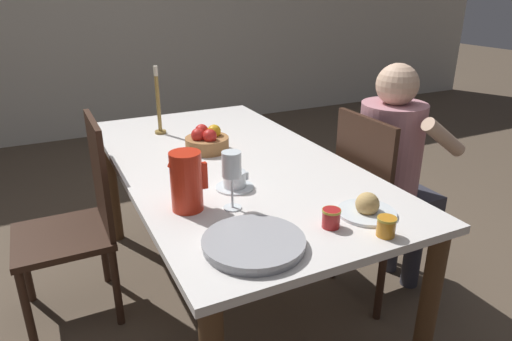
{
  "coord_description": "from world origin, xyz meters",
  "views": [
    {
      "loc": [
        -0.74,
        -1.78,
        1.48
      ],
      "look_at": [
        0.0,
        -0.27,
        0.79
      ],
      "focal_mm": 32.0,
      "sensor_mm": 36.0,
      "label": 1
    }
  ],
  "objects_px": {
    "chair_opposite": "(78,219)",
    "wine_glass_water": "(232,167)",
    "fruit_bowl": "(207,141)",
    "teacup_near_person": "(235,181)",
    "chair_person_side": "(378,206)",
    "red_pitcher": "(186,181)",
    "serving_tray": "(254,243)",
    "jam_jar_red": "(331,217)",
    "candlestick_tall": "(159,107)",
    "jam_jar_amber": "(386,226)",
    "bread_plate": "(367,208)",
    "person_seated": "(394,164)"
  },
  "relations": [
    {
      "from": "teacup_near_person",
      "to": "bread_plate",
      "type": "xyz_separation_m",
      "value": [
        0.32,
        -0.4,
        -0.01
      ]
    },
    {
      "from": "chair_opposite",
      "to": "candlestick_tall",
      "type": "distance_m",
      "value": 0.7
    },
    {
      "from": "jam_jar_amber",
      "to": "serving_tray",
      "type": "bearing_deg",
      "value": 163.56
    },
    {
      "from": "person_seated",
      "to": "teacup_near_person",
      "type": "height_order",
      "value": "person_seated"
    },
    {
      "from": "serving_tray",
      "to": "candlestick_tall",
      "type": "height_order",
      "value": "candlestick_tall"
    },
    {
      "from": "red_pitcher",
      "to": "candlestick_tall",
      "type": "height_order",
      "value": "candlestick_tall"
    },
    {
      "from": "serving_tray",
      "to": "jam_jar_amber",
      "type": "bearing_deg",
      "value": -16.44
    },
    {
      "from": "teacup_near_person",
      "to": "jam_jar_red",
      "type": "bearing_deg",
      "value": -69.53
    },
    {
      "from": "chair_person_side",
      "to": "teacup_near_person",
      "type": "xyz_separation_m",
      "value": [
        -0.76,
        -0.02,
        0.28
      ]
    },
    {
      "from": "chair_person_side",
      "to": "jam_jar_red",
      "type": "height_order",
      "value": "chair_person_side"
    },
    {
      "from": "jam_jar_amber",
      "to": "fruit_bowl",
      "type": "bearing_deg",
      "value": 102.61
    },
    {
      "from": "person_seated",
      "to": "chair_person_side",
      "type": "bearing_deg",
      "value": -73.63
    },
    {
      "from": "jam_jar_red",
      "to": "candlestick_tall",
      "type": "distance_m",
      "value": 1.27
    },
    {
      "from": "serving_tray",
      "to": "teacup_near_person",
      "type": "bearing_deg",
      "value": 73.78
    },
    {
      "from": "jam_jar_amber",
      "to": "candlestick_tall",
      "type": "bearing_deg",
      "value": 104.39
    },
    {
      "from": "chair_opposite",
      "to": "wine_glass_water",
      "type": "relative_size",
      "value": 4.45
    },
    {
      "from": "chair_opposite",
      "to": "teacup_near_person",
      "type": "distance_m",
      "value": 0.81
    },
    {
      "from": "red_pitcher",
      "to": "wine_glass_water",
      "type": "xyz_separation_m",
      "value": [
        0.14,
        -0.06,
        0.05
      ]
    },
    {
      "from": "serving_tray",
      "to": "fruit_bowl",
      "type": "height_order",
      "value": "fruit_bowl"
    },
    {
      "from": "chair_person_side",
      "to": "wine_glass_water",
      "type": "bearing_deg",
      "value": -78.29
    },
    {
      "from": "chair_person_side",
      "to": "person_seated",
      "type": "distance_m",
      "value": 0.22
    },
    {
      "from": "serving_tray",
      "to": "bread_plate",
      "type": "relative_size",
      "value": 1.55
    },
    {
      "from": "jam_jar_red",
      "to": "fruit_bowl",
      "type": "distance_m",
      "value": 0.89
    },
    {
      "from": "chair_opposite",
      "to": "wine_glass_water",
      "type": "xyz_separation_m",
      "value": [
        0.48,
        -0.67,
        0.41
      ]
    },
    {
      "from": "wine_glass_water",
      "to": "serving_tray",
      "type": "xyz_separation_m",
      "value": [
        -0.05,
        -0.27,
        -0.14
      ]
    },
    {
      "from": "chair_opposite",
      "to": "jam_jar_amber",
      "type": "bearing_deg",
      "value": -141.69
    },
    {
      "from": "person_seated",
      "to": "wine_glass_water",
      "type": "bearing_deg",
      "value": -77.81
    },
    {
      "from": "person_seated",
      "to": "chair_opposite",
      "type": "bearing_deg",
      "value": -108.57
    },
    {
      "from": "serving_tray",
      "to": "fruit_bowl",
      "type": "relative_size",
      "value": 1.52
    },
    {
      "from": "chair_opposite",
      "to": "teacup_near_person",
      "type": "relative_size",
      "value": 6.32
    },
    {
      "from": "red_pitcher",
      "to": "chair_person_side",
      "type": "bearing_deg",
      "value": 6.38
    },
    {
      "from": "teacup_near_person",
      "to": "fruit_bowl",
      "type": "relative_size",
      "value": 0.72
    },
    {
      "from": "wine_glass_water",
      "to": "fruit_bowl",
      "type": "height_order",
      "value": "wine_glass_water"
    },
    {
      "from": "chair_opposite",
      "to": "candlestick_tall",
      "type": "height_order",
      "value": "candlestick_tall"
    },
    {
      "from": "chair_person_side",
      "to": "jam_jar_amber",
      "type": "height_order",
      "value": "chair_person_side"
    },
    {
      "from": "chair_opposite",
      "to": "candlestick_tall",
      "type": "bearing_deg",
      "value": -57.57
    },
    {
      "from": "red_pitcher",
      "to": "bread_plate",
      "type": "relative_size",
      "value": 1.05
    },
    {
      "from": "red_pitcher",
      "to": "serving_tray",
      "type": "bearing_deg",
      "value": -73.7
    },
    {
      "from": "chair_person_side",
      "to": "red_pitcher",
      "type": "bearing_deg",
      "value": -83.62
    },
    {
      "from": "bread_plate",
      "to": "jam_jar_amber",
      "type": "xyz_separation_m",
      "value": [
        -0.04,
        -0.14,
        0.01
      ]
    },
    {
      "from": "person_seated",
      "to": "wine_glass_water",
      "type": "xyz_separation_m",
      "value": [
        -0.93,
        -0.2,
        0.22
      ]
    },
    {
      "from": "chair_opposite",
      "to": "jam_jar_amber",
      "type": "distance_m",
      "value": 1.38
    },
    {
      "from": "wine_glass_water",
      "to": "jam_jar_red",
      "type": "height_order",
      "value": "wine_glass_water"
    },
    {
      "from": "chair_person_side",
      "to": "bread_plate",
      "type": "bearing_deg",
      "value": -46.27
    },
    {
      "from": "teacup_near_person",
      "to": "jam_jar_red",
      "type": "xyz_separation_m",
      "value": [
        0.16,
        -0.42,
        0.01
      ]
    },
    {
      "from": "wine_glass_water",
      "to": "jam_jar_red",
      "type": "xyz_separation_m",
      "value": [
        0.23,
        -0.27,
        -0.12
      ]
    },
    {
      "from": "candlestick_tall",
      "to": "teacup_near_person",
      "type": "bearing_deg",
      "value": -85.1
    },
    {
      "from": "chair_opposite",
      "to": "red_pitcher",
      "type": "xyz_separation_m",
      "value": [
        0.34,
        -0.61,
        0.36
      ]
    },
    {
      "from": "person_seated",
      "to": "bread_plate",
      "type": "xyz_separation_m",
      "value": [
        -0.53,
        -0.45,
        0.08
      ]
    },
    {
      "from": "wine_glass_water",
      "to": "fruit_bowl",
      "type": "xyz_separation_m",
      "value": [
        0.13,
        0.62,
        -0.11
      ]
    }
  ]
}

